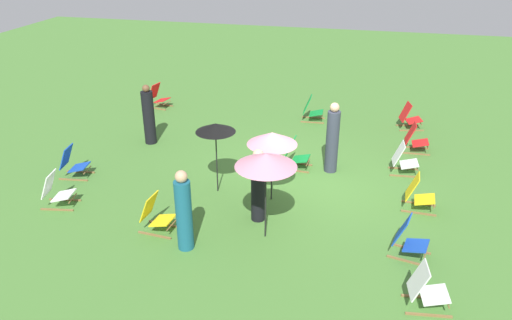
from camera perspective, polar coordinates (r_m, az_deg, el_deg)
name	(u,v)px	position (r m, az deg, el deg)	size (l,w,h in m)	color
ground_plane	(303,183)	(12.42, 5.40, -2.64)	(40.00, 40.00, 0.00)	#477A33
deckchair_0	(409,117)	(16.24, 17.24, 4.72)	(0.64, 0.85, 0.83)	olive
deckchair_1	(295,155)	(13.01, 4.51, 0.61)	(0.52, 0.79, 0.83)	olive
deckchair_2	(158,97)	(17.74, -11.20, 7.15)	(0.62, 0.84, 0.83)	olive
deckchair_3	(56,191)	(12.12, -22.01, -3.36)	(0.59, 0.83, 0.83)	olive
deckchair_4	(73,163)	(13.34, -20.33, -0.36)	(0.57, 0.81, 0.83)	olive
deckchair_5	(403,160)	(13.24, 16.62, 0.00)	(0.54, 0.80, 0.83)	olive
deckchair_6	(426,289)	(8.96, 18.98, -13.90)	(0.56, 0.81, 0.83)	olive
deckchair_7	(415,139)	(14.62, 17.85, 2.30)	(0.50, 0.77, 0.83)	olive
deckchair_8	(156,215)	(10.58, -11.44, -6.22)	(0.54, 0.80, 0.83)	olive
deckchair_9	(418,194)	(11.69, 18.17, -3.78)	(0.52, 0.78, 0.83)	olive
deckchair_10	(312,110)	(16.26, 6.43, 5.77)	(0.52, 0.78, 0.83)	olive
deckchair_11	(408,239)	(10.08, 17.15, -8.71)	(0.63, 0.85, 0.83)	olive
umbrella_0	(215,128)	(11.34, -4.69, 3.70)	(0.93, 0.93, 1.75)	black
umbrella_1	(272,138)	(10.98, 1.87, 2.50)	(1.13, 1.13, 1.69)	black
umbrella_2	(266,160)	(9.50, 1.15, -0.03)	(1.22, 1.22, 1.89)	black
person_0	(332,139)	(12.74, 8.78, 2.35)	(0.42, 0.42, 1.87)	#333847
person_1	(149,116)	(14.64, -12.25, 4.95)	(0.48, 0.48, 1.77)	black
person_2	(184,212)	(9.71, -8.31, -5.99)	(0.45, 0.45, 1.72)	#195972
person_3	(258,187)	(10.53, 0.25, -3.12)	(0.43, 0.43, 1.67)	black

